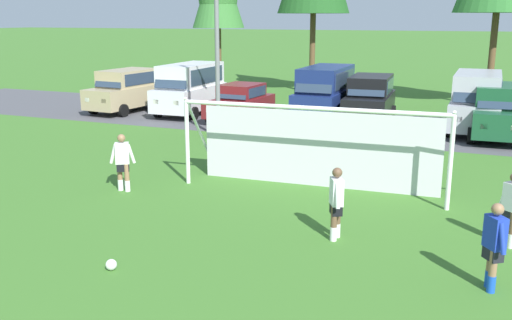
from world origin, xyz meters
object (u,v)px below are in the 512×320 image
(parked_car_slot_center_right, at_px, (370,99))
(player_midfield_center, at_px, (512,210))
(parked_car_slot_right, at_px, (476,101))
(parked_car_slot_far_right, at_px, (497,111))
(player_striker_near, at_px, (123,163))
(player_winger_left, at_px, (494,247))
(soccer_goal, at_px, (316,144))
(parked_car_slot_far_left, at_px, (126,90))
(parked_car_slot_left, at_px, (190,88))
(parked_car_slot_center_left, at_px, (240,102))
(street_lamp, at_px, (221,43))
(soccer_ball, at_px, (111,265))
(player_defender_far, at_px, (336,204))
(parked_car_slot_center, at_px, (325,92))

(parked_car_slot_center_right, bearing_deg, player_midfield_center, -67.03)
(parked_car_slot_right, height_order, parked_car_slot_far_right, parked_car_slot_right)
(player_striker_near, relative_size, parked_car_slot_far_right, 0.35)
(player_midfield_center, distance_m, player_winger_left, 2.38)
(soccer_goal, relative_size, parked_car_slot_far_left, 1.59)
(parked_car_slot_left, xyz_separation_m, parked_car_slot_right, (13.53, 0.42, 0.00))
(parked_car_slot_center_left, bearing_deg, soccer_goal, -55.28)
(player_striker_near, distance_m, street_lamp, 8.33)
(player_midfield_center, bearing_deg, soccer_goal, 153.18)
(soccer_goal, bearing_deg, soccer_ball, -106.62)
(player_defender_far, relative_size, player_winger_left, 1.00)
(parked_car_slot_center, bearing_deg, player_winger_left, -64.51)
(player_midfield_center, bearing_deg, parked_car_slot_center_right, 112.97)
(soccer_ball, bearing_deg, soccer_goal, 73.38)
(soccer_goal, bearing_deg, parked_car_slot_center, 104.47)
(soccer_ball, distance_m, parked_car_slot_right, 18.49)
(soccer_ball, bearing_deg, player_winger_left, 15.80)
(soccer_goal, height_order, player_winger_left, soccer_goal)
(parked_car_slot_far_left, height_order, parked_car_slot_center_right, same)
(parked_car_slot_far_left, bearing_deg, parked_car_slot_left, 9.05)
(player_midfield_center, relative_size, parked_car_slot_far_left, 0.35)
(player_striker_near, height_order, street_lamp, street_lamp)
(player_winger_left, bearing_deg, soccer_ball, -164.20)
(parked_car_slot_center_right, xyz_separation_m, street_lamp, (-4.81, -5.86, 2.70))
(parked_car_slot_far_left, distance_m, parked_car_slot_far_right, 17.84)
(parked_car_slot_right, bearing_deg, soccer_ball, -108.85)
(parked_car_slot_right, bearing_deg, soccer_goal, -110.27)
(parked_car_slot_right, distance_m, street_lamp, 11.06)
(parked_car_slot_center_left, relative_size, street_lamp, 0.58)
(parked_car_slot_center_right, height_order, parked_car_slot_far_right, same)
(player_striker_near, relative_size, parked_car_slot_center_right, 0.35)
(player_striker_near, xyz_separation_m, parked_car_slot_center_right, (4.18, 13.61, 0.29))
(parked_car_slot_center, bearing_deg, parked_car_slot_far_left, -171.67)
(player_striker_near, relative_size, parked_car_slot_right, 0.34)
(soccer_ball, bearing_deg, parked_car_slot_center, 92.58)
(parked_car_slot_center_left, distance_m, parked_car_slot_center, 4.06)
(player_midfield_center, distance_m, parked_car_slot_center_right, 15.04)
(parked_car_slot_left, bearing_deg, player_defender_far, -50.92)
(parked_car_slot_center_right, relative_size, street_lamp, 0.64)
(parked_car_slot_center, relative_size, street_lamp, 0.65)
(soccer_ball, relative_size, parked_car_slot_center_right, 0.05)
(parked_car_slot_far_left, bearing_deg, parked_car_slot_center, 8.33)
(parked_car_slot_center, xyz_separation_m, parked_car_slot_center_right, (2.12, 0.15, -0.23))
(parked_car_slot_left, bearing_deg, parked_car_slot_center, 7.96)
(player_midfield_center, height_order, parked_car_slot_right, parked_car_slot_right)
(parked_car_slot_center_left, distance_m, parked_car_slot_center_right, 6.07)
(soccer_ball, height_order, soccer_goal, soccer_goal)
(parked_car_slot_far_left, distance_m, parked_car_slot_right, 17.02)
(player_midfield_center, xyz_separation_m, parked_car_slot_right, (-1.22, 13.16, 0.52))
(parked_car_slot_right, relative_size, parked_car_slot_far_right, 1.02)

